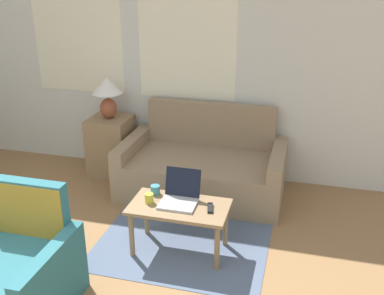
# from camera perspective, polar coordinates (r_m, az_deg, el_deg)

# --- Properties ---
(wall_back) EXTENTS (6.24, 0.06, 2.60)m
(wall_back) POSITION_cam_1_polar(r_m,az_deg,el_deg) (5.25, -6.80, 11.02)
(wall_back) COLOR silver
(wall_back) RESTS_ON ground_plane
(rug) EXTENTS (1.50, 2.08, 0.01)m
(rug) POSITION_cam_1_polar(r_m,az_deg,el_deg) (4.45, 0.40, -8.97)
(rug) COLOR slate
(rug) RESTS_ON ground_plane
(couch) EXTENTS (1.72, 0.95, 0.90)m
(couch) POSITION_cam_1_polar(r_m,az_deg,el_deg) (4.87, 1.49, -2.64)
(couch) COLOR #937A5B
(couch) RESTS_ON ground_plane
(armchair) EXTENTS (0.81, 0.78, 0.87)m
(armchair) POSITION_cam_1_polar(r_m,az_deg,el_deg) (3.54, -21.79, -14.69)
(armchair) COLOR #2D6B75
(armchair) RESTS_ON ground_plane
(side_table) EXTENTS (0.46, 0.46, 0.69)m
(side_table) POSITION_cam_1_polar(r_m,az_deg,el_deg) (5.33, -10.21, 0.18)
(side_table) COLOR #937551
(side_table) RESTS_ON ground_plane
(table_lamp) EXTENTS (0.34, 0.34, 0.47)m
(table_lamp) POSITION_cam_1_polar(r_m,az_deg,el_deg) (5.12, -10.69, 6.93)
(table_lamp) COLOR brown
(table_lamp) RESTS_ON side_table
(coffee_table) EXTENTS (0.83, 0.46, 0.44)m
(coffee_table) POSITION_cam_1_polar(r_m,az_deg,el_deg) (3.81, -1.63, -8.18)
(coffee_table) COLOR #8E704C
(coffee_table) RESTS_ON ground_plane
(laptop) EXTENTS (0.31, 0.32, 0.26)m
(laptop) POSITION_cam_1_polar(r_m,az_deg,el_deg) (3.81, -1.54, -6.12)
(laptop) COLOR #B7B7BC
(laptop) RESTS_ON coffee_table
(cup_navy) EXTENTS (0.07, 0.07, 0.08)m
(cup_navy) POSITION_cam_1_polar(r_m,az_deg,el_deg) (3.82, -5.46, -6.42)
(cup_navy) COLOR gold
(cup_navy) RESTS_ON coffee_table
(cup_yellow) EXTENTS (0.08, 0.08, 0.08)m
(cup_yellow) POSITION_cam_1_polar(r_m,az_deg,el_deg) (3.96, -4.69, -5.36)
(cup_yellow) COLOR teal
(cup_yellow) RESTS_ON coffee_table
(tv_remote) EXTENTS (0.08, 0.16, 0.02)m
(tv_remote) POSITION_cam_1_polar(r_m,az_deg,el_deg) (3.73, 2.31, -7.67)
(tv_remote) COLOR black
(tv_remote) RESTS_ON coffee_table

